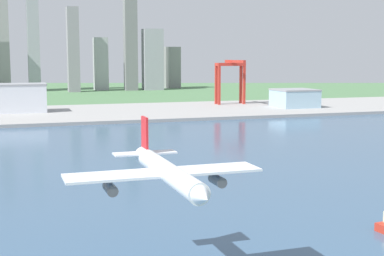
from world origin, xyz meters
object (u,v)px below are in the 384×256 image
at_px(airplane_landing, 167,172).
at_px(warehouse_main, 5,98).
at_px(warehouse_annex, 295,98).
at_px(port_crane_red, 231,72).

xyz_separation_m(airplane_landing, warehouse_main, (-33.56, 365.30, -10.30)).
bearing_deg(warehouse_annex, port_crane_red, 132.85).
xyz_separation_m(airplane_landing, port_crane_red, (167.72, 381.92, 8.39)).
bearing_deg(warehouse_annex, airplane_landing, -122.02).
bearing_deg(airplane_landing, port_crane_red, 66.29).
distance_m(airplane_landing, port_crane_red, 417.20).
bearing_deg(warehouse_main, warehouse_annex, -6.83).
height_order(port_crane_red, warehouse_annex, port_crane_red).
height_order(airplane_landing, port_crane_red, port_crane_red).
xyz_separation_m(warehouse_main, warehouse_annex, (243.77, -29.19, -3.48)).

